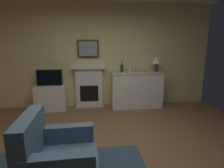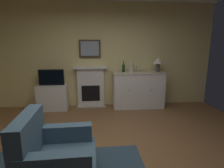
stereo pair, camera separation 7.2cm
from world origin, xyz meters
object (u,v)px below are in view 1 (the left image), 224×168
(tv_cabinet, at_px, (51,98))
(tv_set, at_px, (49,78))
(fireplace_unit, at_px, (89,87))
(sideboard_cabinet, at_px, (137,90))
(wine_glass_left, at_px, (135,67))
(wine_bottle, at_px, (122,68))
(wine_glass_center, at_px, (139,67))
(armchair, at_px, (57,159))
(table_lamp, at_px, (156,61))
(vase_decorative, at_px, (130,67))
(framed_picture, at_px, (88,49))

(tv_cabinet, distance_m, tv_set, 0.53)
(fireplace_unit, height_order, sideboard_cabinet, fireplace_unit)
(wine_glass_left, xyz_separation_m, tv_cabinet, (-2.17, 0.02, -0.75))
(wine_bottle, distance_m, tv_set, 1.85)
(tv_cabinet, relative_size, tv_set, 1.21)
(fireplace_unit, xyz_separation_m, wine_glass_left, (1.20, -0.18, 0.53))
(wine_glass_center, bearing_deg, armchair, -121.12)
(wine_glass_center, distance_m, armchair, 3.26)
(wine_glass_center, xyz_separation_m, tv_cabinet, (-2.28, -0.01, -0.75))
(sideboard_cabinet, distance_m, tv_cabinet, 2.25)
(wine_glass_left, xyz_separation_m, tv_set, (-2.17, -0.01, -0.22))
(table_lamp, xyz_separation_m, vase_decorative, (-0.71, -0.05, -0.14))
(sideboard_cabinet, height_order, vase_decorative, vase_decorative)
(fireplace_unit, xyz_separation_m, tv_cabinet, (-0.97, -0.16, -0.22))
(sideboard_cabinet, height_order, armchair, sideboard_cabinet)
(sideboard_cabinet, bearing_deg, wine_glass_left, -179.86)
(tv_set, bearing_deg, table_lamp, 0.17)
(wine_glass_left, bearing_deg, armchair, -119.65)
(table_lamp, height_order, tv_cabinet, table_lamp)
(fireplace_unit, height_order, vase_decorative, vase_decorative)
(table_lamp, xyz_separation_m, wine_glass_center, (-0.46, 0.03, -0.16))
(tv_set, bearing_deg, wine_bottle, 1.59)
(wine_glass_left, bearing_deg, tv_set, -179.79)
(tv_set, bearing_deg, sideboard_cabinet, 0.21)
(sideboard_cabinet, bearing_deg, tv_set, -179.79)
(table_lamp, bearing_deg, sideboard_cabinet, -180.00)
(vase_decorative, bearing_deg, sideboard_cabinet, 14.04)
(fireplace_unit, xyz_separation_m, vase_decorative, (1.07, -0.23, 0.55))
(fireplace_unit, height_order, wine_bottle, wine_bottle)
(sideboard_cabinet, xyz_separation_m, armchair, (-1.60, -2.69, -0.10))
(framed_picture, distance_m, wine_glass_center, 1.41)
(table_lamp, relative_size, wine_glass_left, 2.42)
(vase_decorative, xyz_separation_m, tv_set, (-2.04, 0.04, -0.24))
(framed_picture, distance_m, wine_glass_left, 1.31)
(wine_bottle, xyz_separation_m, wine_glass_center, (0.44, -0.01, 0.01))
(fireplace_unit, xyz_separation_m, wine_bottle, (0.87, -0.13, 0.52))
(sideboard_cabinet, relative_size, wine_glass_left, 8.26)
(wine_glass_center, bearing_deg, wine_bottle, 178.18)
(sideboard_cabinet, relative_size, table_lamp, 3.41)
(wine_glass_center, bearing_deg, tv_set, -179.07)
(wine_bottle, distance_m, wine_glass_center, 0.44)
(fireplace_unit, height_order, table_lamp, table_lamp)
(sideboard_cabinet, height_order, wine_glass_center, wine_glass_center)
(framed_picture, height_order, sideboard_cabinet, framed_picture)
(fireplace_unit, relative_size, wine_glass_center, 6.67)
(framed_picture, xyz_separation_m, sideboard_cabinet, (1.27, -0.22, -1.08))
(wine_glass_center, relative_size, armchair, 0.18)
(tv_set, height_order, armchair, tv_set)
(wine_bottle, height_order, vase_decorative, wine_bottle)
(armchair, bearing_deg, table_lamp, 51.98)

